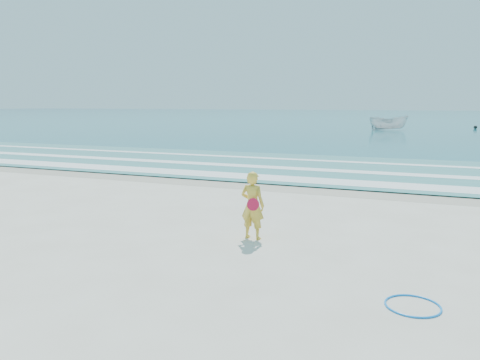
% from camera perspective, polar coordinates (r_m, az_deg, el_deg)
% --- Properties ---
extents(ground, '(400.00, 400.00, 0.00)m').
position_cam_1_polar(ground, '(8.61, -10.10, -10.64)').
color(ground, silver).
rests_on(ground, ground).
extents(wet_sand, '(400.00, 2.40, 0.00)m').
position_cam_1_polar(wet_sand, '(16.67, 6.53, -0.81)').
color(wet_sand, '#B2A893').
rests_on(wet_sand, ground).
extents(ocean, '(400.00, 190.00, 0.04)m').
position_cam_1_polar(ocean, '(111.94, 19.98, 7.30)').
color(ocean, '#19727F').
rests_on(ocean, ground).
extents(shallow, '(400.00, 10.00, 0.01)m').
position_cam_1_polar(shallow, '(21.47, 10.13, 1.49)').
color(shallow, '#59B7AD').
rests_on(shallow, ocean).
extents(foam_near, '(400.00, 1.40, 0.01)m').
position_cam_1_polar(foam_near, '(17.90, 7.65, 0.04)').
color(foam_near, white).
rests_on(foam_near, shallow).
extents(foam_mid, '(400.00, 0.90, 0.01)m').
position_cam_1_polar(foam_mid, '(20.69, 9.66, 1.24)').
color(foam_mid, white).
rests_on(foam_mid, shallow).
extents(foam_far, '(400.00, 0.60, 0.01)m').
position_cam_1_polar(foam_far, '(23.90, 11.38, 2.26)').
color(foam_far, white).
rests_on(foam_far, shallow).
extents(hoop, '(0.88, 0.88, 0.03)m').
position_cam_1_polar(hoop, '(7.47, 20.32, -14.17)').
color(hoop, '#0D83F0').
rests_on(hoop, ground).
extents(boat, '(4.28, 2.31, 1.57)m').
position_cam_1_polar(boat, '(53.56, 17.66, 6.66)').
color(boat, silver).
rests_on(boat, ocean).
extents(buoy, '(0.39, 0.39, 0.39)m').
position_cam_1_polar(buoy, '(59.59, 26.77, 5.76)').
color(buoy, black).
rests_on(buoy, ocean).
extents(woman, '(0.57, 0.42, 1.48)m').
position_cam_1_polar(woman, '(10.11, 1.54, -3.11)').
color(woman, gold).
rests_on(woman, ground).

